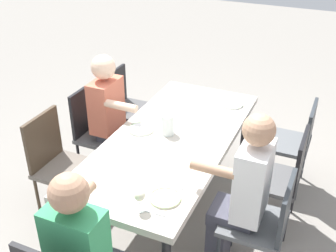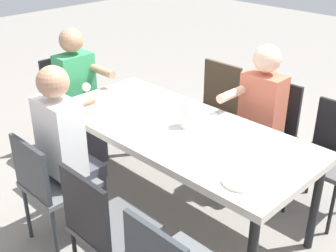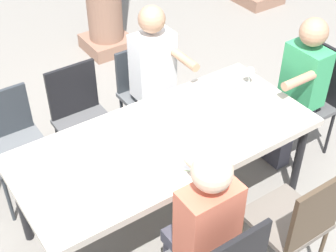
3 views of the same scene
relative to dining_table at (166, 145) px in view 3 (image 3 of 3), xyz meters
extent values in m
plane|color=gray|center=(0.00, 0.00, -0.72)|extent=(16.00, 16.00, 0.00)
cube|color=beige|center=(0.00, 0.00, 0.04)|extent=(2.07, 0.93, 0.05)
cylinder|color=black|center=(-0.96, 0.38, -0.35)|extent=(0.06, 0.06, 0.72)
cylinder|color=black|center=(0.96, 0.38, -0.35)|extent=(0.06, 0.06, 0.72)
cylinder|color=black|center=(0.96, -0.38, -0.35)|extent=(0.06, 0.06, 0.72)
cube|color=#5B5E61|center=(-0.80, 0.80, -0.24)|extent=(0.44, 0.44, 0.04)
cube|color=#2D3338|center=(-0.80, 1.00, -0.03)|extent=(0.42, 0.03, 0.41)
cylinder|color=#2D3338|center=(-0.99, 0.61, -0.49)|extent=(0.03, 0.03, 0.46)
cylinder|color=#2D3338|center=(-0.61, 0.61, -0.49)|extent=(0.03, 0.03, 0.46)
cylinder|color=#2D3338|center=(-0.61, 0.99, -0.49)|extent=(0.03, 0.03, 0.46)
cube|color=#4F4F50|center=(-0.23, 0.80, -0.27)|extent=(0.44, 0.44, 0.04)
cube|color=black|center=(-0.23, 1.00, -0.04)|extent=(0.42, 0.03, 0.46)
cylinder|color=black|center=(-0.42, 0.61, -0.50)|extent=(0.03, 0.03, 0.43)
cylinder|color=black|center=(-0.04, 0.61, -0.50)|extent=(0.03, 0.03, 0.43)
cylinder|color=black|center=(-0.42, 0.99, -0.50)|extent=(0.03, 0.03, 0.43)
cylinder|color=black|center=(-0.04, 0.99, -0.50)|extent=(0.03, 0.03, 0.43)
cube|color=#5B5E61|center=(0.38, 0.80, -0.24)|extent=(0.44, 0.44, 0.04)
cube|color=#2D3338|center=(0.38, 1.00, -0.04)|extent=(0.42, 0.03, 0.40)
cylinder|color=#2D3338|center=(0.19, 0.61, -0.49)|extent=(0.03, 0.03, 0.46)
cylinder|color=#2D3338|center=(0.57, 0.61, -0.49)|extent=(0.03, 0.03, 0.46)
cylinder|color=#2D3338|center=(0.19, 0.99, -0.49)|extent=(0.03, 0.03, 0.46)
cylinder|color=#2D3338|center=(0.57, 0.99, -0.49)|extent=(0.03, 0.03, 0.46)
cube|color=#6A6158|center=(0.38, -0.80, -0.24)|extent=(0.44, 0.44, 0.04)
cube|color=#473828|center=(0.38, -1.00, -0.01)|extent=(0.42, 0.03, 0.47)
cylinder|color=#473828|center=(0.57, -0.61, -0.49)|extent=(0.03, 0.03, 0.45)
cylinder|color=#473828|center=(0.19, -0.61, -0.49)|extent=(0.03, 0.03, 0.45)
cylinder|color=#473828|center=(0.57, -0.99, -0.49)|extent=(0.03, 0.03, 0.45)
cube|color=#4F4F50|center=(1.38, 0.00, -0.24)|extent=(0.44, 0.44, 0.04)
cube|color=black|center=(1.58, 0.00, 0.01)|extent=(0.03, 0.42, 0.50)
cylinder|color=black|center=(1.19, 0.19, -0.49)|extent=(0.03, 0.03, 0.45)
cylinder|color=black|center=(1.19, -0.19, -0.49)|extent=(0.03, 0.03, 0.45)
cylinder|color=black|center=(1.57, 0.19, -0.49)|extent=(0.03, 0.03, 0.45)
cylinder|color=black|center=(1.57, -0.19, -0.49)|extent=(0.03, 0.03, 0.45)
cube|color=#3F3F4C|center=(1.13, 0.00, -0.49)|extent=(0.14, 0.24, 0.46)
cube|color=#3F3F4C|center=(1.22, 0.00, -0.21)|extent=(0.32, 0.28, 0.10)
cube|color=#389E60|center=(1.33, 0.00, 0.09)|extent=(0.20, 0.34, 0.49)
sphere|color=tan|center=(1.33, 0.00, 0.46)|extent=(0.22, 0.22, 0.22)
cylinder|color=tan|center=(1.09, -0.14, 0.20)|extent=(0.30, 0.07, 0.07)
cube|color=#3F3F4C|center=(-0.23, -0.64, -0.21)|extent=(0.28, 0.32, 0.10)
cube|color=#CC664C|center=(-0.23, -0.75, 0.09)|extent=(0.34, 0.20, 0.49)
sphere|color=beige|center=(-0.23, -0.75, 0.47)|extent=(0.22, 0.22, 0.22)
cylinder|color=beige|center=(-0.09, -0.51, 0.20)|extent=(0.07, 0.30, 0.07)
cube|color=#3F3F4C|center=(0.38, 0.56, -0.49)|extent=(0.24, 0.14, 0.46)
cube|color=#3F3F4C|center=(0.38, 0.65, -0.21)|extent=(0.28, 0.32, 0.10)
cube|color=white|center=(0.38, 0.76, 0.12)|extent=(0.34, 0.20, 0.55)
sphere|color=tan|center=(0.38, 0.76, 0.52)|extent=(0.21, 0.21, 0.21)
cylinder|color=tan|center=(0.52, 0.52, 0.24)|extent=(0.07, 0.30, 0.07)
cube|color=#936B56|center=(0.86, 2.51, -0.64)|extent=(0.51, 0.51, 0.16)
cylinder|color=white|center=(-0.76, 0.28, 0.07)|extent=(0.21, 0.21, 0.01)
torus|color=#A9CD91|center=(-0.76, 0.28, 0.08)|extent=(0.21, 0.21, 0.01)
cube|color=silver|center=(-0.91, 0.28, 0.07)|extent=(0.03, 0.17, 0.01)
cube|color=silver|center=(-0.61, 0.28, 0.07)|extent=(0.02, 0.17, 0.01)
cylinder|color=white|center=(0.00, -0.28, 0.07)|extent=(0.22, 0.22, 0.01)
torus|color=#A9CD91|center=(0.00, -0.28, 0.08)|extent=(0.23, 0.23, 0.01)
cube|color=silver|center=(-0.15, -0.28, 0.07)|extent=(0.03, 0.17, 0.01)
cube|color=silver|center=(0.15, -0.28, 0.07)|extent=(0.03, 0.17, 0.01)
cylinder|color=silver|center=(0.73, 0.27, 0.07)|extent=(0.21, 0.21, 0.01)
torus|color=#A0BE77|center=(0.73, 0.27, 0.08)|extent=(0.21, 0.21, 0.01)
cylinder|color=white|center=(0.89, 0.17, 0.06)|extent=(0.06, 0.06, 0.00)
cylinder|color=white|center=(0.89, 0.17, 0.11)|extent=(0.01, 0.01, 0.08)
sphere|color=#F2EFCC|center=(0.89, 0.17, 0.18)|extent=(0.07, 0.07, 0.07)
cube|color=silver|center=(0.58, 0.27, 0.07)|extent=(0.03, 0.17, 0.01)
cube|color=silver|center=(0.88, 0.27, 0.07)|extent=(0.03, 0.17, 0.01)
cylinder|color=white|center=(-0.04, -0.05, 0.15)|extent=(0.11, 0.11, 0.17)
cylinder|color=#EFEAC6|center=(-0.04, -0.05, 0.12)|extent=(0.10, 0.10, 0.11)
camera|label=1|loc=(2.67, 1.16, 1.83)|focal=44.67mm
camera|label=2|loc=(-1.95, 2.07, 1.48)|focal=46.09mm
camera|label=3|loc=(-1.40, -2.08, 2.16)|focal=51.91mm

